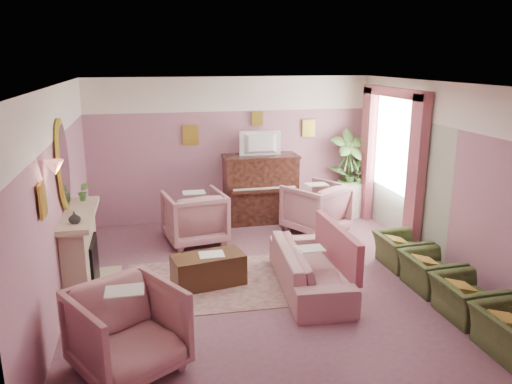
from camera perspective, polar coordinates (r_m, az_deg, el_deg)
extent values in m
cube|color=#744A59|center=(7.40, 1.42, -10.00)|extent=(5.50, 6.00, 0.01)
cube|color=beige|center=(6.71, 1.57, 12.20)|extent=(5.50, 6.00, 0.01)
cube|color=gray|center=(9.80, -2.77, 4.85)|extent=(5.50, 0.02, 2.80)
cube|color=gray|center=(4.24, 11.48, -9.43)|extent=(5.50, 0.02, 2.80)
cube|color=gray|center=(6.82, -21.53, -0.74)|extent=(0.02, 6.00, 2.80)
cube|color=gray|center=(8.03, 20.90, 1.58)|extent=(0.02, 6.00, 2.80)
cube|color=white|center=(9.66, -2.84, 11.12)|extent=(5.50, 0.01, 0.65)
cube|color=#A6B29A|center=(9.18, 16.25, 1.48)|extent=(0.01, 3.00, 2.15)
cube|color=tan|center=(7.25, -19.40, -6.73)|extent=(0.30, 1.40, 1.10)
cube|color=black|center=(7.29, -18.51, -7.80)|extent=(0.18, 0.72, 0.68)
cube|color=#ED360B|center=(7.36, -18.08, -9.08)|extent=(0.06, 0.54, 0.10)
cube|color=tan|center=(7.06, -19.56, -2.42)|extent=(0.40, 1.55, 0.07)
cube|color=tan|center=(7.43, -17.48, -10.52)|extent=(0.55, 1.50, 0.02)
ellipsoid|color=gold|center=(6.92, -21.20, 2.91)|extent=(0.04, 0.72, 1.20)
ellipsoid|color=silver|center=(6.91, -20.99, 2.92)|extent=(0.01, 0.60, 1.06)
cone|color=#ED7F67|center=(5.85, -22.01, 2.58)|extent=(0.20, 0.20, 0.16)
cube|color=#351A13|center=(9.75, 0.51, 0.30)|extent=(1.40, 0.60, 1.30)
cube|color=#351A13|center=(9.40, 0.99, 0.18)|extent=(1.30, 0.12, 0.06)
cube|color=beige|center=(9.39, 0.99, 0.41)|extent=(1.20, 0.08, 0.02)
cube|color=#351A13|center=(9.60, 0.52, 4.11)|extent=(1.45, 0.65, 0.04)
imported|color=black|center=(9.50, 0.59, 5.77)|extent=(0.80, 0.12, 0.48)
cube|color=gold|center=(9.61, -7.49, 6.46)|extent=(0.30, 0.03, 0.38)
cube|color=gold|center=(10.08, 6.03, 7.25)|extent=(0.26, 0.03, 0.34)
cube|color=gold|center=(9.77, 0.15, 8.39)|extent=(0.22, 0.03, 0.26)
cube|color=gold|center=(5.59, -23.21, -0.84)|extent=(0.03, 0.28, 0.36)
cube|color=silver|center=(9.26, 15.61, 5.59)|extent=(0.03, 1.40, 1.80)
cube|color=#9C4C59|center=(8.51, 17.82, 1.87)|extent=(0.16, 0.34, 2.60)
cube|color=#9C4C59|center=(10.10, 12.62, 4.23)|extent=(0.16, 0.34, 2.60)
cube|color=#9C4C59|center=(9.13, 15.54, 10.91)|extent=(0.16, 2.20, 0.16)
imported|color=#4A7D37|center=(7.54, -19.13, 0.05)|extent=(0.16, 0.16, 0.28)
imported|color=white|center=(6.55, -20.04, -2.78)|extent=(0.16, 0.16, 0.16)
cube|color=#8D655F|center=(7.31, -4.74, -10.33)|extent=(2.55, 1.87, 0.01)
cube|color=#3F2816|center=(7.20, -5.47, -8.84)|extent=(1.07, 0.67, 0.45)
cube|color=silver|center=(7.12, -5.11, -7.12)|extent=(0.35, 0.28, 0.01)
imported|color=#AE7A7A|center=(7.04, 6.15, -7.75)|extent=(0.68, 2.05, 0.83)
cube|color=#9C4C59|center=(7.11, 9.27, -6.05)|extent=(0.10, 1.55, 0.57)
imported|color=#AE7A7A|center=(8.74, -7.03, -2.56)|extent=(0.97, 0.97, 1.02)
imported|color=#AE7A7A|center=(9.28, 6.88, -1.49)|extent=(0.97, 0.97, 1.02)
imported|color=#AE7A7A|center=(5.39, -14.51, -14.64)|extent=(0.97, 0.97, 1.02)
imported|color=#3F4F28|center=(6.80, 22.97, -10.56)|extent=(0.54, 0.77, 0.67)
imported|color=#3F4F28|center=(7.41, 19.33, -8.05)|extent=(0.54, 0.77, 0.67)
imported|color=#3F4F28|center=(8.06, 16.30, -5.90)|extent=(0.54, 0.77, 0.67)
cylinder|color=silver|center=(10.36, 10.66, -0.80)|extent=(0.52, 0.52, 0.70)
imported|color=#4A7D37|center=(10.23, 10.80, 2.00)|extent=(0.30, 0.30, 0.34)
imported|color=#4A7D37|center=(10.20, 11.63, 1.74)|extent=(0.16, 0.16, 0.28)
cylinder|color=brown|center=(10.37, 10.27, -1.80)|extent=(0.34, 0.34, 0.34)
imported|color=#4A7D37|center=(10.15, 10.50, 3.01)|extent=(0.76, 0.76, 1.44)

